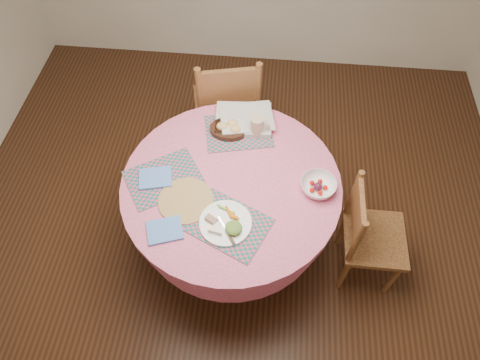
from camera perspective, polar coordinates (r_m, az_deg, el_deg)
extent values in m
plane|color=#331C0F|center=(3.04, -0.95, -8.40)|extent=(4.00, 4.00, 0.00)
cylinder|color=pink|center=(2.41, -1.18, -0.59)|extent=(1.24, 1.24, 0.04)
cone|color=pink|center=(2.55, -1.12, -2.75)|extent=(1.24, 1.24, 0.30)
cylinder|color=black|center=(2.84, -1.01, -6.41)|extent=(0.14, 0.14, 0.44)
cylinder|color=black|center=(3.01, -0.96, -8.14)|extent=(0.56, 0.56, 0.06)
cube|color=brown|center=(2.73, 17.50, -7.46)|extent=(0.37, 0.39, 0.04)
cylinder|color=brown|center=(2.87, 19.70, -12.26)|extent=(0.04, 0.04, 0.40)
cylinder|color=brown|center=(3.01, 19.11, -6.70)|extent=(0.04, 0.04, 0.40)
cylinder|color=brown|center=(2.80, 13.69, -12.06)|extent=(0.04, 0.04, 0.40)
cylinder|color=brown|center=(2.94, 13.46, -6.37)|extent=(0.04, 0.04, 0.40)
cylinder|color=brown|center=(2.43, 15.21, -8.13)|extent=(0.04, 0.04, 0.44)
cylinder|color=brown|center=(2.59, 14.85, -1.87)|extent=(0.04, 0.04, 0.44)
cube|color=brown|center=(2.43, 15.47, -3.85)|extent=(0.03, 0.32, 0.21)
cube|color=brown|center=(3.17, -1.74, 9.96)|extent=(0.55, 0.53, 0.04)
cylinder|color=brown|center=(3.48, 1.17, 9.55)|extent=(0.05, 0.05, 0.47)
cylinder|color=brown|center=(3.46, -5.12, 8.96)|extent=(0.05, 0.05, 0.47)
cylinder|color=brown|center=(3.24, 2.03, 5.09)|extent=(0.05, 0.05, 0.47)
cylinder|color=brown|center=(3.22, -4.65, 4.43)|extent=(0.05, 0.05, 0.47)
cylinder|color=brown|center=(2.86, 2.39, 11.20)|extent=(0.05, 0.05, 0.52)
cylinder|color=brown|center=(2.84, -5.30, 10.51)|extent=(0.05, 0.05, 0.52)
cube|color=brown|center=(2.77, -1.49, 12.44)|extent=(0.38, 0.11, 0.25)
cube|color=#11615E|center=(2.25, -1.54, -5.94)|extent=(0.49, 0.44, 0.01)
cube|color=#11615E|center=(2.44, -10.12, 0.23)|extent=(0.50, 0.47, 0.01)
cube|color=#11615E|center=(2.62, -0.19, 6.53)|extent=(0.46, 0.38, 0.01)
cylinder|color=#A06F45|center=(2.33, -7.23, -2.74)|extent=(0.30, 0.30, 0.01)
cube|color=#517ED2|center=(2.26, -9.99, -6.62)|extent=(0.22, 0.19, 0.01)
cube|color=#517ED2|center=(2.44, -11.23, 0.27)|extent=(0.21, 0.18, 0.01)
cylinder|color=white|center=(2.24, -1.95, -5.73)|extent=(0.27, 0.27, 0.01)
ellipsoid|color=#305D20|center=(2.21, -0.44, -5.78)|extent=(0.12, 0.12, 0.04)
cylinder|color=beige|center=(2.19, -2.42, -6.94)|extent=(0.11, 0.11, 0.02)
cube|color=brown|center=(2.21, -3.75, -6.14)|extent=(0.07, 0.06, 0.02)
cube|color=silver|center=(2.21, -1.53, -6.31)|extent=(0.09, 0.13, 0.00)
cylinder|color=black|center=(2.60, -1.49, 6.76)|extent=(0.23, 0.23, 0.03)
ellipsoid|color=#D9BB6F|center=(2.58, -2.40, 7.35)|extent=(0.07, 0.06, 0.05)
ellipsoid|color=#D9BB6F|center=(2.60, -0.99, 7.74)|extent=(0.07, 0.06, 0.05)
ellipsoid|color=#D9BB6F|center=(2.56, -0.67, 6.90)|extent=(0.07, 0.06, 0.05)
cylinder|color=tan|center=(2.56, 2.27, 7.17)|extent=(0.08, 0.08, 0.13)
torus|color=tan|center=(2.55, 3.24, 7.09)|extent=(0.07, 0.01, 0.07)
imported|color=white|center=(2.38, 10.38, -0.80)|extent=(0.25, 0.25, 0.06)
sphere|color=red|center=(2.39, 11.30, -0.98)|extent=(0.03, 0.03, 0.03)
sphere|color=red|center=(2.41, 10.63, -0.18)|extent=(0.03, 0.03, 0.03)
sphere|color=red|center=(2.39, 9.58, -0.38)|extent=(0.03, 0.03, 0.03)
sphere|color=red|center=(2.37, 9.58, -1.31)|extent=(0.03, 0.03, 0.03)
sphere|color=red|center=(2.36, 10.65, -1.69)|extent=(0.03, 0.03, 0.03)
sphere|color=#45132A|center=(2.38, 10.36, -0.86)|extent=(0.05, 0.05, 0.05)
cube|color=silver|center=(2.66, 0.46, 8.09)|extent=(0.36, 0.29, 0.03)
cube|color=silver|center=(2.64, 0.90, 8.37)|extent=(0.37, 0.31, 0.01)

